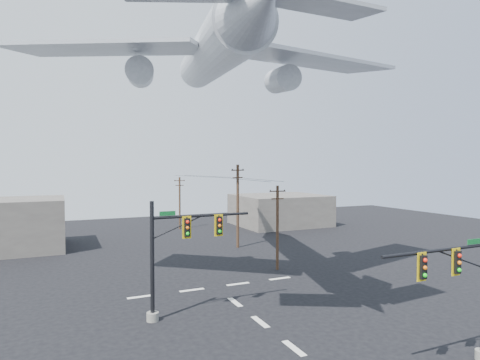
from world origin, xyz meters
name	(u,v)px	position (x,y,z in m)	size (l,w,h in m)	color
ground	(294,348)	(0.00, 0.00, 0.00)	(120.00, 120.00, 0.00)	black
lane_markings	(251,315)	(0.00, 5.33, 0.01)	(14.00, 21.20, 0.01)	silver
signal_mast_near	(465,292)	(6.55, -5.07, 3.71)	(7.08, 0.75, 6.86)	gray
signal_mast_far	(175,255)	(-4.72, 6.90, 4.08)	(7.05, 0.84, 7.63)	gray
utility_pole_a	(277,226)	(7.31, 14.77, 4.18)	(1.60, 0.32, 7.99)	#48311F
utility_pole_b	(238,204)	(8.04, 25.74, 5.24)	(1.94, 0.84, 10.01)	#48311F
utility_pole_c	(180,202)	(5.52, 42.46, 4.24)	(1.66, 0.28, 8.11)	#48311F
power_lines	(222,178)	(7.14, 28.65, 8.38)	(4.19, 27.70, 0.08)	black
airliner	(213,55)	(0.01, 12.45, 18.82)	(31.51, 33.67, 8.81)	silver
building_right	(280,210)	(22.00, 40.00, 2.50)	(14.00, 12.00, 5.00)	#6A645E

